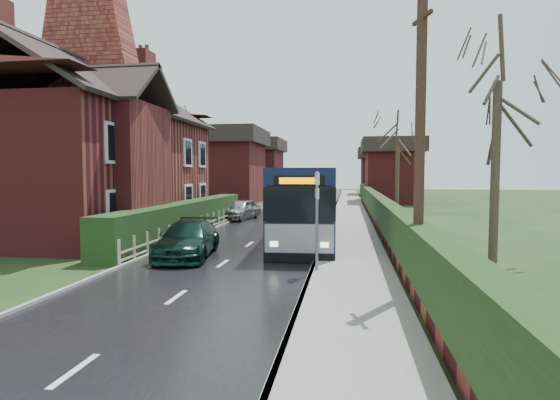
% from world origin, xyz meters
% --- Properties ---
extents(ground, '(140.00, 140.00, 0.00)m').
position_xyz_m(ground, '(0.00, 0.00, 0.00)').
color(ground, '#2F431D').
rests_on(ground, ground).
extents(road, '(6.00, 100.00, 0.02)m').
position_xyz_m(road, '(0.00, 10.00, 0.01)').
color(road, black).
rests_on(road, ground).
extents(pavement, '(2.50, 100.00, 0.14)m').
position_xyz_m(pavement, '(4.25, 10.00, 0.07)').
color(pavement, slate).
rests_on(pavement, ground).
extents(kerb_right, '(0.12, 100.00, 0.14)m').
position_xyz_m(kerb_right, '(3.05, 10.00, 0.07)').
color(kerb_right, gray).
rests_on(kerb_right, ground).
extents(kerb_left, '(0.12, 100.00, 0.10)m').
position_xyz_m(kerb_left, '(-3.05, 10.00, 0.05)').
color(kerb_left, gray).
rests_on(kerb_left, ground).
extents(front_hedge, '(1.20, 16.00, 1.60)m').
position_xyz_m(front_hedge, '(-3.90, 5.00, 0.80)').
color(front_hedge, black).
rests_on(front_hedge, ground).
extents(picket_fence, '(0.10, 16.00, 0.90)m').
position_xyz_m(picket_fence, '(-3.15, 5.00, 0.45)').
color(picket_fence, tan).
rests_on(picket_fence, ground).
extents(right_wall_hedge, '(0.60, 50.00, 1.80)m').
position_xyz_m(right_wall_hedge, '(5.80, 10.00, 1.02)').
color(right_wall_hedge, maroon).
rests_on(right_wall_hedge, ground).
extents(brick_house, '(9.30, 14.60, 10.30)m').
position_xyz_m(brick_house, '(-8.73, 4.78, 4.38)').
color(brick_house, maroon).
rests_on(brick_house, ground).
extents(bus, '(3.05, 10.71, 3.21)m').
position_xyz_m(bus, '(2.20, 3.59, 1.59)').
color(bus, black).
rests_on(bus, ground).
extents(car_silver, '(2.38, 4.22, 1.36)m').
position_xyz_m(car_silver, '(-2.80, 11.71, 0.68)').
color(car_silver, '#A3A2A7').
rests_on(car_silver, ground).
extents(car_green, '(2.39, 4.63, 1.28)m').
position_xyz_m(car_green, '(-1.60, -0.97, 0.64)').
color(car_green, black).
rests_on(car_green, ground).
extents(car_distant, '(2.24, 3.91, 1.22)m').
position_xyz_m(car_distant, '(-0.62, 35.37, 0.61)').
color(car_distant, black).
rests_on(car_distant, ground).
extents(bus_stop_sign, '(0.17, 0.47, 3.09)m').
position_xyz_m(bus_stop_sign, '(3.20, -3.00, 2.04)').
color(bus_stop_sign, slate).
rests_on(bus_stop_sign, ground).
extents(telegraph_pole, '(0.34, 0.91, 7.21)m').
position_xyz_m(telegraph_pole, '(5.80, -5.00, 3.65)').
color(telegraph_pole, '#321D16').
rests_on(telegraph_pole, ground).
extents(tree_right_near, '(4.03, 4.03, 8.70)m').
position_xyz_m(tree_right_near, '(9.00, -0.30, 6.50)').
color(tree_right_near, '#392B22').
rests_on(tree_right_near, ground).
extents(tree_right_far, '(4.18, 4.18, 8.07)m').
position_xyz_m(tree_right_far, '(7.70, 17.14, 6.03)').
color(tree_right_far, '#382A21').
rests_on(tree_right_far, ground).
extents(tree_house_side, '(4.89, 4.89, 11.12)m').
position_xyz_m(tree_house_side, '(-8.94, 13.53, 8.31)').
color(tree_house_side, '#362C20').
rests_on(tree_house_side, ground).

